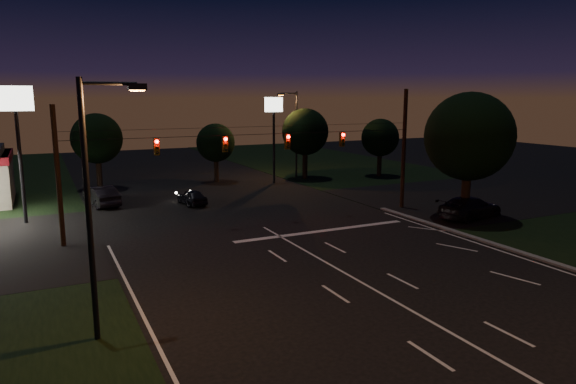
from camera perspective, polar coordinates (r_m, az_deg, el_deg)
ground at (r=22.11m, az=12.11°, el=-11.97°), size 140.00×140.00×0.00m
cross_street_right at (r=46.57m, az=19.47°, el=-0.50°), size 20.00×16.00×0.02m
center_line at (r=18.25m, az=24.32°, el=-17.72°), size 0.14×40.00×0.01m
stop_bar at (r=32.78m, az=3.87°, el=-4.33°), size 12.00×0.50×0.01m
utility_pole_right at (r=40.56m, az=12.49°, el=-1.70°), size 0.30×0.30×9.00m
utility_pole_left at (r=32.09m, az=-23.65°, el=-5.54°), size 0.28×0.28×8.00m
signal_span at (r=33.61m, az=-3.44°, el=5.56°), size 24.00×0.40×1.56m
pole_sign_left_near at (r=38.02m, az=-27.94°, el=7.17°), size 2.20×0.30×9.10m
pole_sign_right at (r=50.52m, az=-1.59°, el=8.03°), size 1.80×0.30×8.40m
street_light_left at (r=18.31m, az=-20.60°, el=0.02°), size 2.20×0.35×9.00m
street_light_right_far at (r=53.76m, az=0.69°, el=7.11°), size 2.20×0.35×9.00m
tree_right_near at (r=37.21m, az=19.33°, el=5.74°), size 6.00×6.00×8.76m
tree_far_b at (r=50.48m, az=-20.46°, el=5.53°), size 4.60×4.60×6.98m
tree_far_c at (r=51.76m, az=-8.06°, el=5.40°), size 3.80×3.80×5.86m
tree_far_d at (r=53.37m, az=1.87°, el=6.64°), size 4.80×4.80×7.30m
tree_far_e at (r=55.94m, az=10.15°, el=5.92°), size 4.00×4.00×6.18m
car_oncoming_a at (r=41.26m, az=-10.61°, el=-0.55°), size 1.80×3.73×1.23m
car_oncoming_b at (r=42.73m, az=-20.07°, el=-0.40°), size 2.56×5.00×1.57m
car_cross at (r=38.08m, az=19.56°, el=-1.63°), size 5.72×3.18×1.57m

